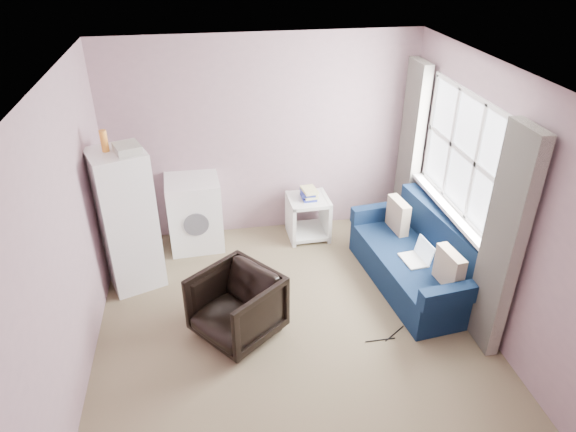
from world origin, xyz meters
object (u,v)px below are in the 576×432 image
object	(u,v)px
fridge	(127,219)
washing_machine	(194,211)
armchair	(236,303)
sofa	(419,261)
side_table	(308,214)

from	to	relation	value
fridge	washing_machine	size ratio (longest dim) A/B	2.00
washing_machine	fridge	bearing A→B (deg)	-138.44
armchair	fridge	xyz separation A→B (m)	(-1.06, 1.06, 0.43)
fridge	washing_machine	world-z (taller)	fridge
sofa	side_table	bearing A→B (deg)	123.81
washing_machine	side_table	size ratio (longest dim) A/B	1.31
fridge	side_table	world-z (taller)	fridge
side_table	sofa	world-z (taller)	sofa
armchair	washing_machine	bearing A→B (deg)	153.47
side_table	armchair	bearing A→B (deg)	-122.01
fridge	sofa	size ratio (longest dim) A/B	0.96
washing_machine	side_table	xyz separation A→B (m)	(1.42, -0.06, -0.15)
fridge	sofa	bearing A→B (deg)	-30.93
armchair	fridge	size ratio (longest dim) A/B	0.41
washing_machine	sofa	bearing A→B (deg)	-30.37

